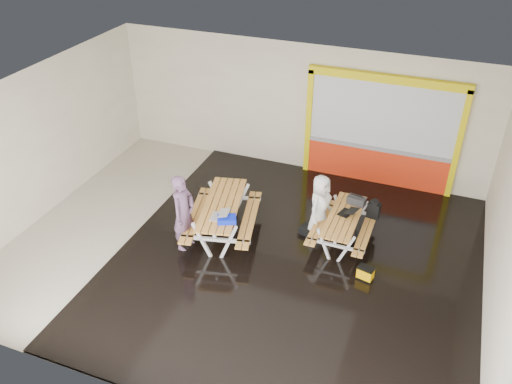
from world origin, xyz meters
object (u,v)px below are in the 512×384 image
at_px(person_left, 184,213).
at_px(dark_case, 309,231).
at_px(person_right, 320,205).
at_px(picnic_table_left, 222,211).
at_px(backpack, 374,209).
at_px(blue_pouch, 227,219).
at_px(picnic_table_right, 343,222).
at_px(toolbox, 357,201).
at_px(laptop_left, 219,215).
at_px(laptop_right, 348,212).
at_px(fluke_bag, 365,273).

relative_size(person_left, dark_case, 4.35).
xyz_separation_m(person_right, dark_case, (-0.18, -0.14, -0.65)).
height_order(picnic_table_left, backpack, backpack).
bearing_deg(picnic_table_left, blue_pouch, -57.49).
relative_size(picnic_table_right, dark_case, 4.52).
xyz_separation_m(picnic_table_right, person_left, (-3.19, -1.38, 0.35)).
height_order(person_right, backpack, person_right).
bearing_deg(dark_case, toolbox, 30.49).
xyz_separation_m(laptop_left, toolbox, (2.58, 1.75, -0.09)).
height_order(picnic_table_left, person_left, person_left).
bearing_deg(laptop_right, blue_pouch, -149.00).
distance_m(person_left, toolbox, 3.86).
bearing_deg(person_right, backpack, -55.94).
bearing_deg(fluke_bag, dark_case, 144.48).
relative_size(blue_pouch, fluke_bag, 1.04).
relative_size(person_left, blue_pouch, 4.62).
height_order(person_right, toolbox, person_right).
distance_m(laptop_left, fluke_bag, 3.25).
height_order(laptop_right, toolbox, toolbox).
height_order(picnic_table_left, dark_case, picnic_table_left).
bearing_deg(laptop_left, blue_pouch, -21.56).
bearing_deg(backpack, toolbox, -176.00).
bearing_deg(person_left, toolbox, -54.25).
height_order(picnic_table_left, fluke_bag, picnic_table_left).
bearing_deg(person_right, picnic_table_left, 126.05).
bearing_deg(person_right, person_left, 133.71).
relative_size(picnic_table_left, laptop_left, 5.55).
distance_m(dark_case, fluke_bag, 1.84).
xyz_separation_m(picnic_table_right, toolbox, (0.15, 0.55, 0.26)).
height_order(person_left, blue_pouch, person_left).
xyz_separation_m(picnic_table_left, blue_pouch, (0.37, -0.59, 0.26)).
relative_size(person_left, fluke_bag, 4.79).
bearing_deg(picnic_table_left, laptop_left, -71.74).
height_order(blue_pouch, backpack, blue_pouch).
bearing_deg(fluke_bag, person_right, 137.64).
height_order(picnic_table_left, picnic_table_right, picnic_table_left).
relative_size(toolbox, backpack, 0.94).
bearing_deg(picnic_table_right, blue_pouch, -150.03).
relative_size(person_right, fluke_bag, 3.98).
relative_size(picnic_table_right, fluke_bag, 4.97).
relative_size(person_right, blue_pouch, 3.83).
xyz_separation_m(laptop_left, blue_pouch, (0.21, -0.08, 0.00)).
relative_size(laptop_left, toolbox, 1.03).
distance_m(picnic_table_left, dark_case, 2.04).
bearing_deg(picnic_table_right, laptop_left, -153.72).
bearing_deg(laptop_left, dark_case, 36.04).
bearing_deg(picnic_table_right, toolbox, 74.89).
bearing_deg(fluke_bag, toolbox, 110.04).
distance_m(person_right, laptop_left, 2.29).
distance_m(person_left, dark_case, 2.90).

